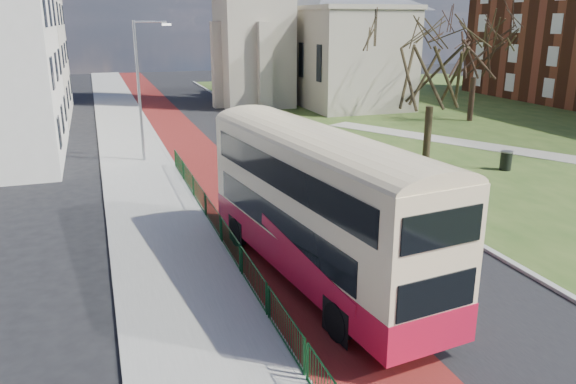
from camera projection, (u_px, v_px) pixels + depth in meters
name	position (u px, v px, depth m)	size (l,w,h in m)	color
ground	(334.00, 275.00, 18.63)	(160.00, 160.00, 0.00)	black
road_carriageway	(234.00, 148.00, 37.17)	(9.00, 120.00, 0.01)	black
bus_lane	(194.00, 151.00, 36.33)	(3.40, 120.00, 0.01)	#591414
pavement_west	(133.00, 154.00, 35.13)	(4.00, 120.00, 0.12)	gray
kerb_west	(165.00, 152.00, 35.75)	(0.25, 120.00, 0.13)	#999993
kerb_east	(290.00, 137.00, 40.40)	(0.25, 80.00, 0.13)	#999993
grass_green	(516.00, 122.00, 46.62)	(40.00, 80.00, 0.04)	#2E4A1A
footpath	(572.00, 159.00, 33.89)	(2.20, 36.00, 0.03)	#9E998C
pedestrian_railing	(220.00, 229.00, 21.16)	(0.07, 24.00, 1.12)	#0C3819
street_block_far	(0.00, 50.00, 46.92)	(10.30, 16.30, 11.50)	#BCB59F
streetlamp	(141.00, 84.00, 32.20)	(2.13, 0.18, 8.00)	gray
bus	(317.00, 200.00, 17.51)	(4.01, 11.61, 4.76)	#B6102D
winter_tree_near	(434.00, 52.00, 29.31)	(6.57, 6.57, 9.34)	#2F2717
winter_tree_far	(477.00, 42.00, 45.21)	(7.82, 7.82, 9.22)	black
litter_bin	(506.00, 160.00, 31.37)	(0.78, 0.78, 1.09)	black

